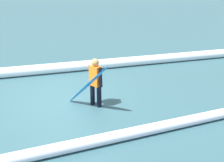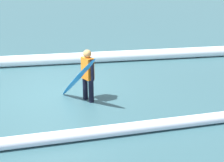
% 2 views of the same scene
% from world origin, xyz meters
% --- Properties ---
extents(ground_plane, '(173.49, 173.49, 0.00)m').
position_xyz_m(ground_plane, '(0.00, 0.00, 0.00)').
color(ground_plane, '#30575F').
extents(surfer, '(0.33, 0.51, 1.43)m').
position_xyz_m(surfer, '(-0.86, 0.76, 0.79)').
color(surfer, black).
rests_on(surfer, ground_plane).
extents(surfboard, '(0.90, 1.60, 1.45)m').
position_xyz_m(surfboard, '(-0.57, 0.90, 0.71)').
color(surfboard, '#268CE5').
rests_on(surfboard, ground_plane).
extents(wave_crest_foreground, '(14.93, 1.13, 0.41)m').
position_xyz_m(wave_crest_foreground, '(-2.90, -2.82, 0.20)').
color(wave_crest_foreground, white).
rests_on(wave_crest_foreground, ground_plane).
extents(wave_crest_midground, '(24.94, 0.71, 0.26)m').
position_xyz_m(wave_crest_midground, '(0.97, 2.87, 0.13)').
color(wave_crest_midground, white).
rests_on(wave_crest_midground, ground_plane).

